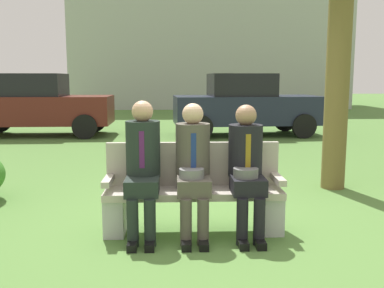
# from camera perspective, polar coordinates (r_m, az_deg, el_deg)

# --- Properties ---
(ground_plane) EXTENTS (80.00, 80.00, 0.00)m
(ground_plane) POSITION_cam_1_polar(r_m,az_deg,el_deg) (4.63, 1.22, -11.08)
(ground_plane) COLOR #507936
(park_bench) EXTENTS (1.78, 0.44, 0.90)m
(park_bench) POSITION_cam_1_polar(r_m,az_deg,el_deg) (4.50, 0.18, -6.12)
(park_bench) COLOR #B7AD9E
(park_bench) RESTS_ON ground
(seated_man_left) EXTENTS (0.34, 0.72, 1.34)m
(seated_man_left) POSITION_cam_1_polar(r_m,az_deg,el_deg) (4.32, -6.42, -2.32)
(seated_man_left) COLOR #1E2823
(seated_man_left) RESTS_ON ground
(seated_man_middle) EXTENTS (0.34, 0.72, 1.31)m
(seated_man_middle) POSITION_cam_1_polar(r_m,az_deg,el_deg) (4.30, 0.15, -2.53)
(seated_man_middle) COLOR #4C473D
(seated_man_middle) RESTS_ON ground
(seated_man_right) EXTENTS (0.34, 0.72, 1.30)m
(seated_man_right) POSITION_cam_1_polar(r_m,az_deg,el_deg) (4.36, 7.09, -2.55)
(seated_man_right) COLOR black
(seated_man_right) RESTS_ON ground
(parked_car_near) EXTENTS (3.92, 1.74, 1.68)m
(parked_car_near) POSITION_cam_1_polar(r_m,az_deg,el_deg) (12.68, -19.42, 4.79)
(parked_car_near) COLOR #591E19
(parked_car_near) RESTS_ON ground
(parked_car_far) EXTENTS (4.00, 1.94, 1.68)m
(parked_car_far) POSITION_cam_1_polar(r_m,az_deg,el_deg) (12.12, 6.90, 5.07)
(parked_car_far) COLOR #1E2338
(parked_car_far) RESTS_ON ground
(building_backdrop) EXTENTS (14.91, 8.43, 9.23)m
(building_backdrop) POSITION_cam_1_polar(r_m,az_deg,el_deg) (26.20, 1.91, 15.27)
(building_backdrop) COLOR #A8ADA5
(building_backdrop) RESTS_ON ground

